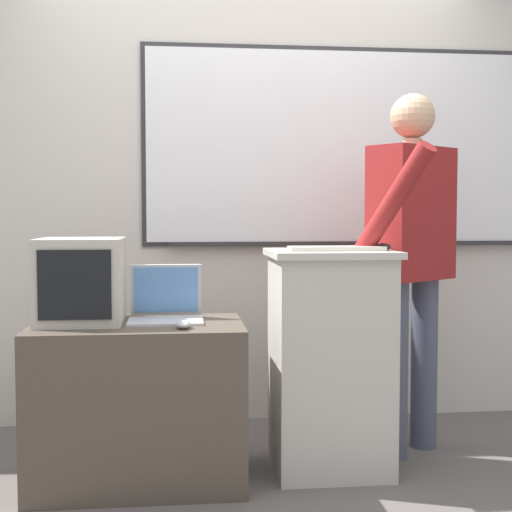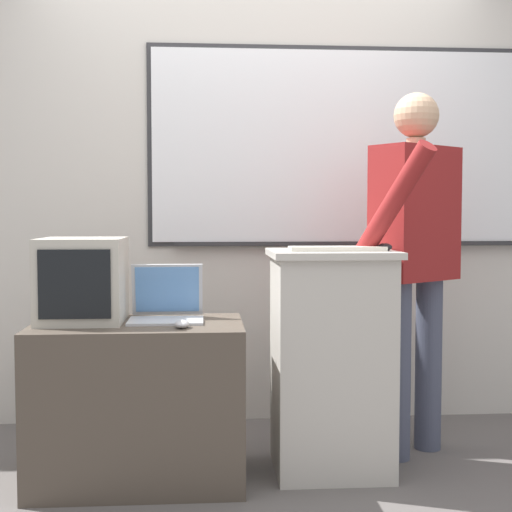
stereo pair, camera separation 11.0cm
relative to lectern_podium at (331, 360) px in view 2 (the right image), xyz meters
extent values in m
plane|color=#5B5654|center=(-0.28, -0.44, -0.50)|extent=(30.00, 30.00, 0.00)
cube|color=beige|center=(-0.28, 0.88, 0.80)|extent=(6.40, 0.12, 2.60)
cube|color=#2D2D30|center=(0.31, 0.82, 1.04)|extent=(2.39, 0.02, 1.11)
cube|color=white|center=(0.31, 0.81, 1.04)|extent=(2.34, 0.02, 1.06)
cube|color=#2D2D30|center=(0.31, 0.80, 0.49)|extent=(2.10, 0.04, 0.02)
cube|color=#BCB7AD|center=(0.00, 0.00, -0.02)|extent=(0.51, 0.47, 0.97)
cube|color=#BCB7AD|center=(0.00, 0.00, 0.48)|extent=(0.55, 0.51, 0.03)
cube|color=#4C4238|center=(-0.86, -0.07, -0.16)|extent=(0.90, 0.56, 0.69)
cylinder|color=#474C60|center=(0.34, 0.12, -0.08)|extent=(0.13, 0.13, 0.85)
cylinder|color=#474C60|center=(0.53, 0.25, -0.08)|extent=(0.13, 0.13, 0.85)
cube|color=maroon|center=(0.44, 0.19, 0.66)|extent=(0.48, 0.43, 0.64)
cylinder|color=tan|center=(0.44, 0.19, 1.00)|extent=(0.09, 0.09, 0.04)
sphere|color=tan|center=(0.44, 0.19, 1.13)|extent=(0.21, 0.21, 0.21)
cylinder|color=maroon|center=(0.24, -0.14, 0.70)|extent=(0.32, 0.41, 0.53)
cylinder|color=maroon|center=(0.63, 0.32, 0.64)|extent=(0.08, 0.08, 0.60)
cube|color=#B7BABF|center=(-0.74, -0.05, 0.19)|extent=(0.32, 0.23, 0.01)
cube|color=#B7BABF|center=(-0.74, 0.09, 0.32)|extent=(0.32, 0.06, 0.24)
cube|color=#598CCC|center=(-0.74, 0.08, 0.32)|extent=(0.29, 0.04, 0.21)
cube|color=beige|center=(0.01, -0.06, 0.51)|extent=(0.42, 0.13, 0.02)
ellipsoid|color=#BCBCC1|center=(-0.66, -0.22, 0.21)|extent=(0.06, 0.10, 0.03)
ellipsoid|color=black|center=(0.23, -0.07, 0.51)|extent=(0.06, 0.10, 0.03)
cube|color=#BCB7A8|center=(-1.10, 0.00, 0.37)|extent=(0.36, 0.39, 0.37)
cube|color=black|center=(-1.10, -0.21, 0.37)|extent=(0.29, 0.01, 0.29)
camera|label=1|loc=(-0.68, -3.14, 0.66)|focal=50.00mm
camera|label=2|loc=(-0.57, -3.15, 0.66)|focal=50.00mm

